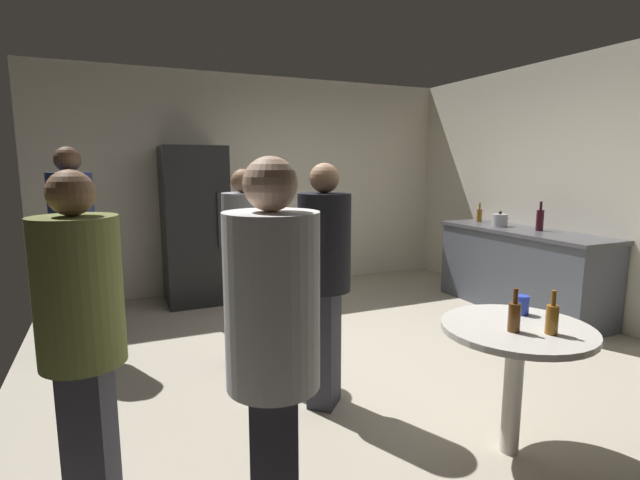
# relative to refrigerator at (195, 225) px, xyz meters

# --- Properties ---
(ground_plane) EXTENTS (5.20, 5.20, 0.10)m
(ground_plane) POSITION_rel_refrigerator_xyz_m (0.92, -2.20, -0.95)
(ground_plane) COLOR #B2A893
(wall_back) EXTENTS (5.32, 0.06, 2.70)m
(wall_back) POSITION_rel_refrigerator_xyz_m (0.92, 0.43, 0.45)
(wall_back) COLOR silver
(wall_back) RESTS_ON ground_plane
(wall_side_right) EXTENTS (0.06, 5.20, 2.70)m
(wall_side_right) POSITION_rel_refrigerator_xyz_m (3.55, -2.20, 0.45)
(wall_side_right) COLOR silver
(wall_side_right) RESTS_ON ground_plane
(refrigerator) EXTENTS (0.70, 0.68, 1.80)m
(refrigerator) POSITION_rel_refrigerator_xyz_m (0.00, 0.00, 0.00)
(refrigerator) COLOR black
(refrigerator) RESTS_ON ground_plane
(kitchen_counter) EXTENTS (0.64, 1.98, 0.90)m
(kitchen_counter) POSITION_rel_refrigerator_xyz_m (3.20, -1.78, -0.45)
(kitchen_counter) COLOR #4C515B
(kitchen_counter) RESTS_ON ground_plane
(kettle) EXTENTS (0.24, 0.17, 0.18)m
(kettle) POSITION_rel_refrigerator_xyz_m (3.15, -1.49, 0.07)
(kettle) COLOR #B2B2B7
(kettle) RESTS_ON kitchen_counter
(wine_bottle_on_counter) EXTENTS (0.08, 0.08, 0.31)m
(wine_bottle_on_counter) POSITION_rel_refrigerator_xyz_m (3.27, -1.93, 0.12)
(wine_bottle_on_counter) COLOR #3F141E
(wine_bottle_on_counter) RESTS_ON kitchen_counter
(beer_bottle_on_counter) EXTENTS (0.06, 0.06, 0.23)m
(beer_bottle_on_counter) POSITION_rel_refrigerator_xyz_m (3.24, -1.05, 0.08)
(beer_bottle_on_counter) COLOR #8C5919
(beer_bottle_on_counter) RESTS_ON kitchen_counter
(foreground_table) EXTENTS (0.80, 0.80, 0.73)m
(foreground_table) POSITION_rel_refrigerator_xyz_m (1.09, -3.73, -0.27)
(foreground_table) COLOR beige
(foreground_table) RESTS_ON ground_plane
(beer_bottle_amber) EXTENTS (0.06, 0.06, 0.23)m
(beer_bottle_amber) POSITION_rel_refrigerator_xyz_m (1.15, -3.89, -0.08)
(beer_bottle_amber) COLOR #8C5919
(beer_bottle_amber) RESTS_ON foreground_table
(beer_bottle_brown) EXTENTS (0.06, 0.06, 0.23)m
(beer_bottle_brown) POSITION_rel_refrigerator_xyz_m (1.00, -3.78, -0.08)
(beer_bottle_brown) COLOR #593314
(beer_bottle_brown) RESTS_ON foreground_table
(plastic_cup_blue) EXTENTS (0.08, 0.08, 0.11)m
(plastic_cup_blue) POSITION_rel_refrigerator_xyz_m (1.27, -3.58, -0.11)
(plastic_cup_blue) COLOR blue
(plastic_cup_blue) RESTS_ON foreground_table
(person_in_white_shirt) EXTENTS (0.43, 0.43, 1.62)m
(person_in_white_shirt) POSITION_rel_refrigerator_xyz_m (-0.37, -3.98, 0.05)
(person_in_white_shirt) COLOR #2D2D38
(person_in_white_shirt) RESTS_ON ground_plane
(person_in_black_shirt) EXTENTS (0.48, 0.48, 1.60)m
(person_in_black_shirt) POSITION_rel_refrigerator_xyz_m (0.36, -2.82, 0.04)
(person_in_black_shirt) COLOR #2D2D38
(person_in_black_shirt) RESTS_ON ground_plane
(person_in_olive_shirt) EXTENTS (0.42, 0.42, 1.58)m
(person_in_olive_shirt) POSITION_rel_refrigerator_xyz_m (-1.02, -3.43, 0.02)
(person_in_olive_shirt) COLOR #2D2D38
(person_in_olive_shirt) RESTS_ON ground_plane
(person_in_gray_shirt) EXTENTS (0.42, 0.42, 1.56)m
(person_in_gray_shirt) POSITION_rel_refrigerator_xyz_m (0.06, -1.96, 0.01)
(person_in_gray_shirt) COLOR #2D2D38
(person_in_gray_shirt) RESTS_ON ground_plane
(person_in_navy_shirt) EXTENTS (0.48, 0.48, 1.74)m
(person_in_navy_shirt) POSITION_rel_refrigerator_xyz_m (-1.17, -1.22, 0.12)
(person_in_navy_shirt) COLOR #2D2D38
(person_in_navy_shirt) RESTS_ON ground_plane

